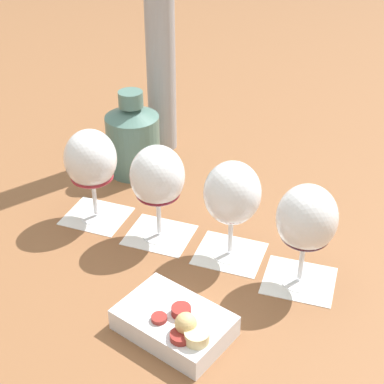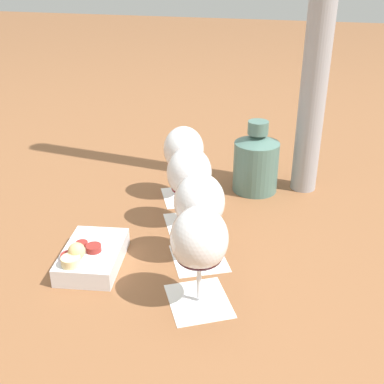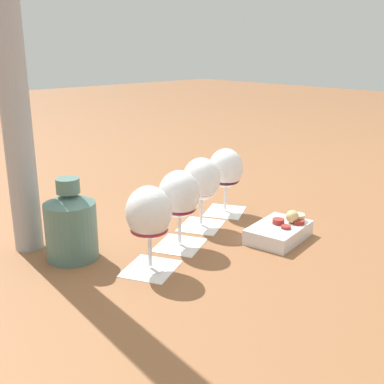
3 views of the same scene
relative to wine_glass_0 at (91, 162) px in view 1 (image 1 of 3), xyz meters
name	(u,v)px [view 1 (image 1 of 3)]	position (x,y,z in m)	size (l,w,h in m)	color
ground_plane	(190,244)	(0.19, 0.07, -0.12)	(8.00, 8.00, 0.00)	brown
tasting_card_0	(97,216)	(0.00, 0.00, -0.12)	(0.15, 0.14, 0.00)	white
tasting_card_1	(160,235)	(0.13, 0.05, -0.12)	(0.15, 0.14, 0.00)	white
tasting_card_2	(230,253)	(0.25, 0.11, -0.12)	(0.15, 0.14, 0.00)	white
tasting_card_3	(299,280)	(0.38, 0.14, -0.12)	(0.15, 0.14, 0.00)	white
wine_glass_0	(91,162)	(0.00, 0.00, 0.00)	(0.10, 0.10, 0.18)	white
wine_glass_1	(157,179)	(0.13, 0.05, 0.00)	(0.10, 0.10, 0.18)	white
wine_glass_2	(232,197)	(0.25, 0.11, 0.00)	(0.10, 0.10, 0.18)	white
wine_glass_3	(306,222)	(0.38, 0.14, 0.00)	(0.10, 0.10, 0.18)	white
ceramic_vase	(133,138)	(-0.09, 0.16, -0.04)	(0.11, 0.11, 0.18)	#4C7066
snack_dish	(175,323)	(0.33, -0.09, -0.10)	(0.18, 0.13, 0.07)	silver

